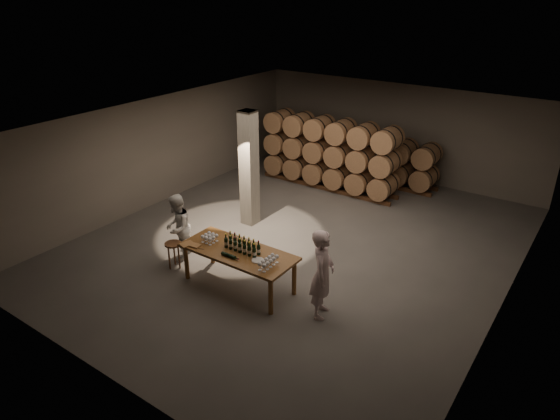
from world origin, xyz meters
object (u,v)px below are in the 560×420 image
Objects in this scene: bottle_cluster at (242,246)px; notebook_near at (195,245)px; stool at (173,248)px; person_man at (322,274)px; plate at (258,260)px; person_woman at (178,228)px; tasting_table at (238,255)px.

bottle_cluster is 3.82× the size of notebook_near.
person_man is at bearing 6.19° from stool.
person_woman is at bearing 175.16° from plate.
person_man is (2.93, 0.54, 0.04)m from notebook_near.
stool is at bearing 0.52° from person_woman.
stool is 0.54m from person_woman.
person_man reaches higher than tasting_table.
plate is 2.60m from person_woman.
person_woman is at bearing 72.06° from person_man.
plate is 0.40× the size of stool.
stool is at bearing -171.74° from tasting_table.
plate is at bearing -8.25° from tasting_table.
person_woman is (-2.59, 0.22, -0.07)m from plate.
notebook_near is (-1.51, -0.29, 0.01)m from plate.
person_man is at bearing 61.28° from person_woman.
plate is at bearing 4.08° from stool.
stool is at bearing -175.92° from plate.
person_woman reaches higher than bottle_cluster.
tasting_table is 1.36× the size of person_man.
person_man is at bearing 4.37° from tasting_table.
tasting_table is 3.99× the size of stool.
tasting_table is 1.56× the size of person_woman.
stool is (-1.85, -0.30, -0.49)m from bottle_cluster.
stool is at bearing 77.93° from person_man.
stool is 3.84m from person_man.
notebook_near reaches higher than plate.
person_woman is (-0.22, 0.39, 0.30)m from stool.
bottle_cluster is 1.93m from stool.
stool is (-2.37, -0.17, -0.37)m from plate.
bottle_cluster reaches higher than notebook_near.
person_man is (1.42, 0.24, 0.05)m from plate.
plate is (0.60, -0.09, 0.11)m from tasting_table.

